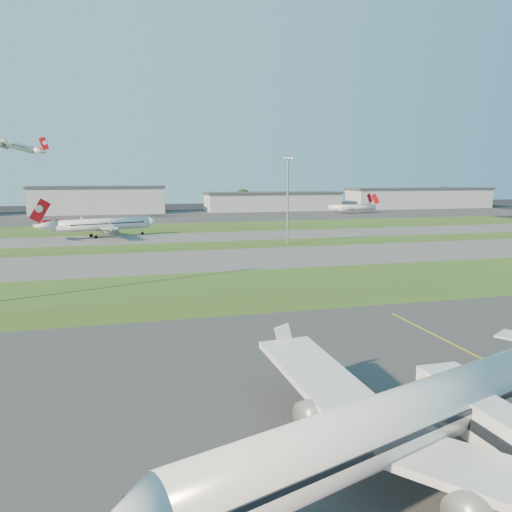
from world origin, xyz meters
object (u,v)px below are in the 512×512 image
object	(u,v)px
airliner_taxiing	(103,225)
mini_jet_near	(355,207)
mini_jet_far	(352,207)
light_mast_centre	(288,194)
airliner_parked	(405,422)

from	to	relation	value
airliner_taxiing	mini_jet_near	world-z (taller)	airliner_taxiing
mini_jet_far	light_mast_centre	bearing A→B (deg)	-111.16
airliner_parked	mini_jet_near	distance (m)	253.91
airliner_parked	mini_jet_near	bearing A→B (deg)	46.07
airliner_parked	mini_jet_far	size ratio (longest dim) A/B	1.37
mini_jet_near	airliner_taxiing	bearing A→B (deg)	-172.61
airliner_parked	mini_jet_near	xyz separation A→B (m)	(108.83, 229.40, -1.13)
airliner_taxiing	mini_jet_near	bearing A→B (deg)	-167.05
mini_jet_near	light_mast_centre	distance (m)	139.08
airliner_taxiing	mini_jet_far	bearing A→B (deg)	-166.99
airliner_parked	mini_jet_far	xyz separation A→B (m)	(106.64, 228.20, -1.13)
airliner_taxiing	mini_jet_near	xyz separation A→B (m)	(132.20, 82.71, -0.92)
mini_jet_near	light_mast_centre	size ratio (longest dim) A/B	1.04
airliner_parked	mini_jet_far	bearing A→B (deg)	46.40
light_mast_centre	mini_jet_near	bearing A→B (deg)	55.68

